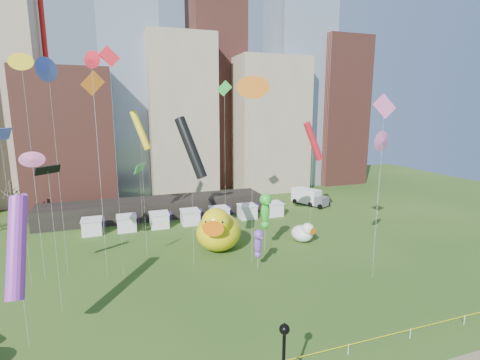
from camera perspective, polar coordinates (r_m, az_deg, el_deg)
name	(u,v)px	position (r m, az deg, el deg)	size (l,w,h in m)	color
skyline	(171,96)	(82.60, -10.93, 12.88)	(101.00, 23.00, 68.00)	brown
pavilion	(155,208)	(65.10, -13.27, -4.32)	(38.00, 6.00, 3.20)	black
vendor_tents	(190,217)	(60.21, -7.86, -5.87)	(33.24, 2.80, 2.40)	white
big_duck	(218,230)	(48.26, -3.50, -7.86)	(8.33, 9.05, 6.31)	yellow
small_duck	(303,233)	(52.52, 9.97, -8.19)	(3.71, 4.24, 2.98)	white
seahorse_green	(266,208)	(47.19, 4.07, -4.47)	(1.93, 2.23, 7.89)	silver
seahorse_purple	(258,241)	(42.87, 2.91, -9.66)	(1.24, 1.53, 4.82)	silver
lamppost	(284,358)	(24.45, 6.92, -26.15)	(0.64, 0.64, 6.17)	black
box_truck	(309,197)	(72.75, 10.82, -2.62)	(5.37, 7.64, 3.07)	white
kite_0	(313,141)	(58.03, 11.49, 6.02)	(3.75, 1.34, 16.79)	silver
kite_1	(383,141)	(40.55, 21.61, 5.72)	(2.04, 1.11, 16.38)	silver
kite_2	(48,171)	(35.35, -28.09, 1.24)	(1.93, 1.86, 13.77)	silver
kite_3	(224,93)	(54.05, -2.47, 13.52)	(2.12, 0.91, 22.72)	silver
kite_4	(140,131)	(45.44, -15.45, 7.53)	(2.56, 2.60, 18.45)	silver
kite_5	(48,70)	(43.28, -28.05, 15.13)	(1.34, 2.36, 23.81)	silver
kite_6	(253,87)	(41.69, 2.03, 14.41)	(2.48, 1.07, 22.25)	silver
kite_7	(17,247)	(32.30, -31.81, -9.00)	(1.67, 4.54, 12.14)	silver
kite_8	(110,67)	(40.33, -19.87, 16.50)	(2.09, 0.44, 24.85)	silver
kite_9	(32,160)	(42.68, -30.02, 2.76)	(1.65, 0.29, 14.32)	silver
kite_10	(191,148)	(41.85, -7.77, 5.05)	(3.65, 3.99, 17.79)	silver
kite_11	(140,168)	(54.97, -15.56, 1.80)	(1.93, 3.86, 10.69)	silver
kite_12	(21,63)	(44.20, -31.28, 15.54)	(1.71, 0.62, 24.13)	silver
kite_13	(0,135)	(43.00, -33.69, 5.93)	(1.37, 3.98, 16.72)	silver
kite_14	(93,86)	(52.28, -22.21, 13.57)	(2.97, 1.39, 23.55)	silver
kite_15	(23,210)	(42.92, -31.11, -4.02)	(1.66, 2.06, 10.32)	silver
kite_16	(91,61)	(40.77, -22.46, 17.05)	(1.23, 1.53, 24.33)	silver
kite_17	(384,109)	(44.80, 21.83, 10.31)	(2.83, 0.57, 20.35)	silver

